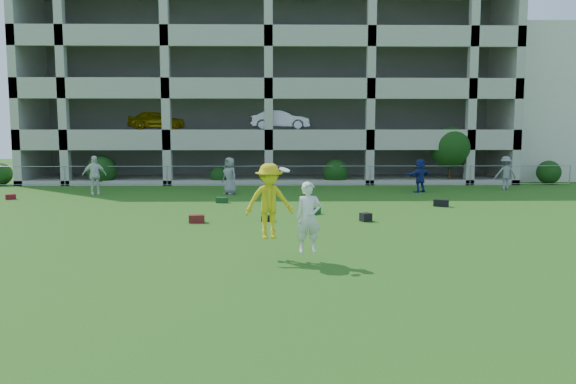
{
  "coord_description": "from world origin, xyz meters",
  "views": [
    {
      "loc": [
        0.49,
        -14.07,
        3.31
      ],
      "look_at": [
        0.82,
        3.0,
        1.4
      ],
      "focal_mm": 35.0,
      "sensor_mm": 36.0,
      "label": 1
    }
  ],
  "objects_px": {
    "bystander_d": "(420,176)",
    "frisbee_contest": "(278,205)",
    "crate_d": "(366,217)",
    "bystander_f": "(505,173)",
    "bystander_c": "(230,176)",
    "parking_garage": "(270,92)",
    "bystander_b": "(94,175)"
  },
  "relations": [
    {
      "from": "bystander_f",
      "to": "bystander_b",
      "type": "bearing_deg",
      "value": 4.16
    },
    {
      "from": "bystander_d",
      "to": "crate_d",
      "type": "height_order",
      "value": "bystander_d"
    },
    {
      "from": "bystander_d",
      "to": "crate_d",
      "type": "relative_size",
      "value": 5.06
    },
    {
      "from": "parking_garage",
      "to": "bystander_f",
      "type": "bearing_deg",
      "value": -40.54
    },
    {
      "from": "parking_garage",
      "to": "crate_d",
      "type": "bearing_deg",
      "value": -80.33
    },
    {
      "from": "bystander_c",
      "to": "bystander_d",
      "type": "distance_m",
      "value": 10.01
    },
    {
      "from": "bystander_b",
      "to": "bystander_d",
      "type": "xyz_separation_m",
      "value": [
        16.85,
        0.78,
        -0.11
      ]
    },
    {
      "from": "crate_d",
      "to": "frisbee_contest",
      "type": "relative_size",
      "value": 0.16
    },
    {
      "from": "bystander_d",
      "to": "frisbee_contest",
      "type": "bearing_deg",
      "value": 32.29
    },
    {
      "from": "bystander_d",
      "to": "parking_garage",
      "type": "distance_m",
      "value": 15.64
    },
    {
      "from": "bystander_b",
      "to": "bystander_f",
      "type": "bearing_deg",
      "value": -15.46
    },
    {
      "from": "bystander_b",
      "to": "parking_garage",
      "type": "xyz_separation_m",
      "value": [
        8.8,
        13.17,
        5.02
      ]
    },
    {
      "from": "bystander_f",
      "to": "crate_d",
      "type": "height_order",
      "value": "bystander_f"
    },
    {
      "from": "bystander_d",
      "to": "bystander_f",
      "type": "bearing_deg",
      "value": 161.82
    },
    {
      "from": "frisbee_contest",
      "to": "bystander_c",
      "type": "bearing_deg",
      "value": 99.56
    },
    {
      "from": "bystander_d",
      "to": "bystander_f",
      "type": "height_order",
      "value": "bystander_f"
    },
    {
      "from": "bystander_b",
      "to": "bystander_f",
      "type": "relative_size",
      "value": 1.08
    },
    {
      "from": "parking_garage",
      "to": "bystander_b",
      "type": "bearing_deg",
      "value": -123.73
    },
    {
      "from": "bystander_b",
      "to": "bystander_c",
      "type": "height_order",
      "value": "bystander_b"
    },
    {
      "from": "bystander_d",
      "to": "bystander_c",
      "type": "bearing_deg",
      "value": -27.22
    },
    {
      "from": "bystander_d",
      "to": "parking_garage",
      "type": "bearing_deg",
      "value": -88.47
    },
    {
      "from": "bystander_f",
      "to": "crate_d",
      "type": "bearing_deg",
      "value": 47.42
    },
    {
      "from": "frisbee_contest",
      "to": "bystander_b",
      "type": "bearing_deg",
      "value": 122.68
    },
    {
      "from": "bystander_d",
      "to": "frisbee_contest",
      "type": "xyz_separation_m",
      "value": [
        -7.53,
        -15.31,
        0.53
      ]
    },
    {
      "from": "bystander_f",
      "to": "bystander_c",
      "type": "bearing_deg",
      "value": 6.37
    },
    {
      "from": "bystander_c",
      "to": "parking_garage",
      "type": "height_order",
      "value": "parking_garage"
    },
    {
      "from": "bystander_b",
      "to": "parking_garage",
      "type": "height_order",
      "value": "parking_garage"
    },
    {
      "from": "bystander_b",
      "to": "bystander_c",
      "type": "xyz_separation_m",
      "value": [
        6.87,
        0.04,
        -0.05
      ]
    },
    {
      "from": "bystander_d",
      "to": "bystander_f",
      "type": "xyz_separation_m",
      "value": [
        5.03,
        1.19,
        0.03
      ]
    },
    {
      "from": "bystander_c",
      "to": "parking_garage",
      "type": "xyz_separation_m",
      "value": [
        1.93,
        13.14,
        5.07
      ]
    },
    {
      "from": "bystander_d",
      "to": "bystander_f",
      "type": "distance_m",
      "value": 5.17
    },
    {
      "from": "bystander_b",
      "to": "crate_d",
      "type": "xyz_separation_m",
      "value": [
        12.5,
        -8.59,
        -0.85
      ]
    }
  ]
}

